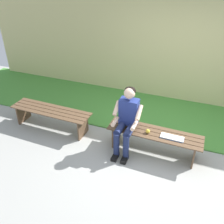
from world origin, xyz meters
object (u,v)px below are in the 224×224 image
(bench_near, at_px, (154,137))
(apple, at_px, (148,131))
(bench_far, at_px, (51,114))
(person_seated, at_px, (127,119))
(book_open, at_px, (172,137))

(bench_near, relative_size, apple, 21.99)
(bench_far, distance_m, person_seated, 1.74)
(bench_far, height_order, apple, apple)
(bench_far, relative_size, apple, 22.16)
(bench_near, distance_m, bench_far, 2.21)
(bench_near, xyz_separation_m, person_seated, (0.51, 0.10, 0.35))
(person_seated, distance_m, book_open, 0.86)
(bench_far, bearing_deg, book_open, 178.78)
(bench_near, relative_size, person_seated, 1.39)
(apple, bearing_deg, bench_near, -149.91)
(bench_near, relative_size, bench_far, 0.99)
(bench_far, distance_m, apple, 2.10)
(bench_near, bearing_deg, person_seated, 11.13)
(bench_near, distance_m, book_open, 0.35)
(bench_near, height_order, bench_far, same)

